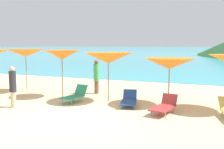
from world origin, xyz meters
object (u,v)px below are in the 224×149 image
Objects in this scene: lounge_chair_1 at (129,100)px; lounge_chair_3 at (75,95)px; umbrella_1 at (26,53)px; umbrella_3 at (108,58)px; beachgoer_1 at (13,85)px; umbrella_2 at (62,55)px; lounge_chair_2 at (164,106)px; umbrella_4 at (169,64)px; beachgoer_0 at (96,76)px.

lounge_chair_3 is at bearing 173.05° from lounge_chair_1.
umbrella_1 is at bearing 170.62° from lounge_chair_3.
lounge_chair_3 is at bearing -150.36° from umbrella_3.
beachgoer_1 is (-3.18, -2.59, -1.07)m from umbrella_3.
umbrella_2 is (2.61, -0.39, -0.06)m from umbrella_1.
lounge_chair_3 is at bearing -174.69° from lounge_chair_2.
umbrella_3 is (2.52, -0.05, -0.10)m from umbrella_2.
lounge_chair_1 is 1.01× the size of lounge_chair_2.
lounge_chair_1 is at bearing -8.08° from umbrella_1.
umbrella_2 reaches higher than umbrella_4.
umbrella_2 is 2.27m from lounge_chair_3.
umbrella_2 reaches higher than lounge_chair_3.
lounge_chair_2 is at bearing -12.35° from umbrella_2.
umbrella_2 is at bearing 73.64° from beachgoer_0.
umbrella_3 is 1.01× the size of umbrella_4.
umbrella_4 is 1.55× the size of lounge_chair_2.
umbrella_4 is at bearing -173.38° from beachgoer_0.
umbrella_2 reaches higher than beachgoer_1.
lounge_chair_2 is (5.32, -1.16, -1.81)m from umbrella_2.
umbrella_3 is 2.15m from lounge_chair_1.
umbrella_4 reaches higher than beachgoer_0.
umbrella_1 is 4.10m from beachgoer_0.
umbrella_2 is 2.97m from beachgoer_1.
umbrella_3 is at bearing -171.24° from umbrella_4.
umbrella_2 is at bearing -8.56° from umbrella_1.
umbrella_3 reaches higher than beachgoer_0.
umbrella_1 is at bearing 157.81° from lounge_chair_1.
lounge_chair_3 is (3.79, -1.20, -1.83)m from umbrella_1.
umbrella_4 is at bearing 3.98° from umbrella_2.
umbrella_1 reaches higher than lounge_chair_1.
umbrella_3 is 1.34× the size of beachgoer_0.
beachgoer_1 is (-1.83, -4.11, -0.04)m from beachgoer_0.
umbrella_1 is at bearing 179.07° from lounge_chair_2.
lounge_chair_1 is at bearing 168.16° from lounge_chair_2.
umbrella_1 is 1.01× the size of umbrella_2.
umbrella_4 reaches higher than beachgoer_1.
umbrella_2 is 2.19m from beachgoer_0.
umbrella_3 is at bearing 153.70° from beachgoer_0.
beachgoer_1 is at bearing -167.80° from lounge_chair_1.
umbrella_2 is at bearing -30.51° from beachgoer_1.
umbrella_3 reaches higher than lounge_chair_2.
umbrella_1 reaches higher than beachgoer_0.
beachgoer_0 is 1.05× the size of beachgoer_1.
umbrella_1 reaches higher than beachgoer_1.
lounge_chair_3 is 0.80× the size of beachgoer_0.
umbrella_3 is 4.24m from beachgoer_1.
umbrella_1 is at bearing 37.88° from beachgoer_0.
lounge_chair_3 is at bearing -17.63° from umbrella_1.
beachgoer_1 is (1.94, -3.04, -1.23)m from umbrella_1.
beachgoer_0 reaches higher than lounge_chair_3.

